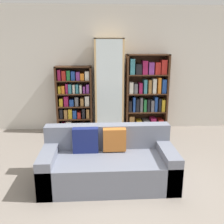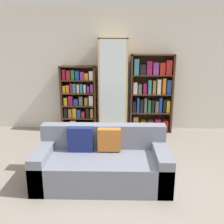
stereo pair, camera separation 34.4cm
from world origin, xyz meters
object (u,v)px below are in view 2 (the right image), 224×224
Objects in this scene: bookshelf_left at (79,100)px; wine_bottle at (130,150)px; couch at (102,163)px; display_cabinet at (113,87)px; bookshelf_right at (151,94)px.

wine_bottle is at bearing -53.60° from bookshelf_left.
couch is at bearing -120.93° from wine_bottle.
bookshelf_left is 0.82m from display_cabinet.
display_cabinet reaches higher than bookshelf_right.
bookshelf_right is at bearing 0.01° from bookshelf_left.
bookshelf_right is at bearing 1.12° from display_cabinet.
bookshelf_right is at bearing 66.42° from couch.
bookshelf_left is (-0.65, 2.18, 0.44)m from couch.
couch is 2.29m from display_cabinet.
display_cabinet is 5.26× the size of wine_bottle.
bookshelf_right is at bearing 70.38° from wine_bottle.
bookshelf_left is 3.77× the size of wine_bottle.
couch is 1.26× the size of bookshelf_left.
bookshelf_left reaches higher than couch.
bookshelf_left is 0.86× the size of bookshelf_right.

